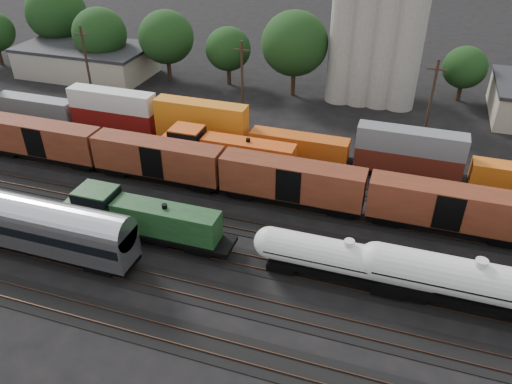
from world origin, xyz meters
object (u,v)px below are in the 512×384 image
(grain_silo, at_px, (376,29))
(orange_locomotive, at_px, (223,150))
(green_locomotive, at_px, (138,217))
(passenger_coach, at_px, (4,217))
(tank_car_a, at_px, (347,260))

(grain_silo, bearing_deg, orange_locomotive, -117.34)
(orange_locomotive, bearing_deg, green_locomotive, -100.59)
(grain_silo, bearing_deg, passenger_coach, -120.41)
(green_locomotive, bearing_deg, tank_car_a, -0.00)
(passenger_coach, distance_m, grain_silo, 53.89)
(tank_car_a, height_order, passenger_coach, passenger_coach)
(orange_locomotive, bearing_deg, grain_silo, 62.66)
(tank_car_a, xyz_separation_m, grain_silo, (-3.57, 41.00, 8.69))
(green_locomotive, height_order, passenger_coach, passenger_coach)
(green_locomotive, xyz_separation_m, orange_locomotive, (2.81, 15.00, -0.00))
(green_locomotive, distance_m, passenger_coach, 11.89)
(passenger_coach, relative_size, orange_locomotive, 1.43)
(tank_car_a, distance_m, grain_silo, 42.06)
(orange_locomotive, bearing_deg, passenger_coach, -124.12)
(passenger_coach, relative_size, grain_silo, 0.89)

